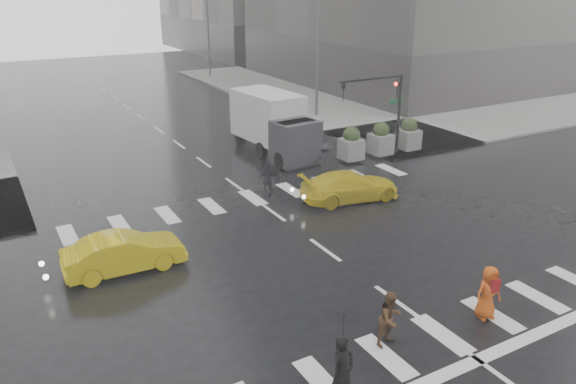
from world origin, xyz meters
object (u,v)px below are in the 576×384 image
taxi_mid (124,253)px  box_truck (275,123)px  pedestrian_orange (488,292)px  pedestrian_brown (391,319)px  traffic_signal_pole (386,100)px

taxi_mid → box_truck: bearing=-47.7°
pedestrian_orange → box_truck: size_ratio=0.26×
box_truck → pedestrian_brown: bearing=-113.0°
traffic_signal_pole → pedestrian_brown: 17.39m
traffic_signal_pole → taxi_mid: 17.02m
pedestrian_orange → taxi_mid: bearing=147.2°
pedestrian_brown → pedestrian_orange: (3.28, -0.39, 0.04)m
pedestrian_brown → taxi_mid: (-5.17, 7.67, -0.13)m
box_truck → taxi_mid: bearing=-143.7°
traffic_signal_pole → box_truck: (-4.89, 3.48, -1.43)m
pedestrian_brown → traffic_signal_pole: bearing=42.0°
pedestrian_orange → taxi_mid: (-8.45, 8.06, -0.17)m
pedestrian_orange → taxi_mid: size_ratio=0.41×
taxi_mid → pedestrian_brown: bearing=-144.6°
pedestrian_orange → pedestrian_brown: bearing=-176.0°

